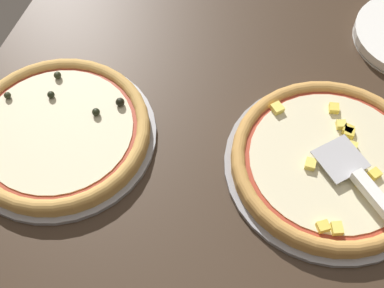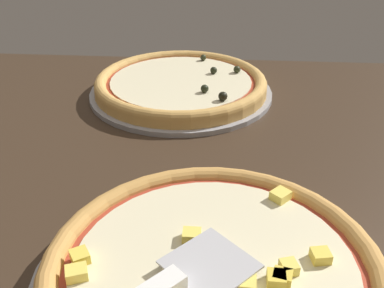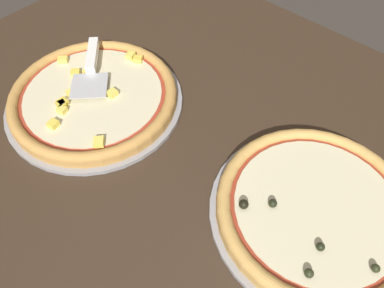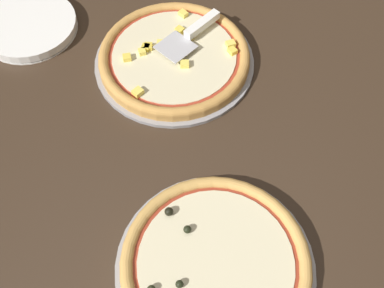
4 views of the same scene
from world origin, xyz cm
name	(u,v)px [view 2 (image 2 of 4)]	position (x,y,z in cm)	size (l,w,h in cm)	color
ground_plane	(246,217)	(0.00, 0.00, -1.80)	(132.35, 122.37, 3.60)	#38281C
pizza_pan_front	(213,282)	(-4.16, -14.44, 0.50)	(40.29, 40.29, 1.00)	#939399
pizza_front	(214,269)	(-4.16, -14.45, 2.49)	(37.87, 37.87, 3.41)	#C68E47
pizza_pan_back	(181,92)	(-12.91, 37.88, 0.50)	(38.42, 38.42, 1.00)	#939399
pizza_back	(181,83)	(-12.89, 37.87, 2.55)	(36.12, 36.12, 4.08)	tan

